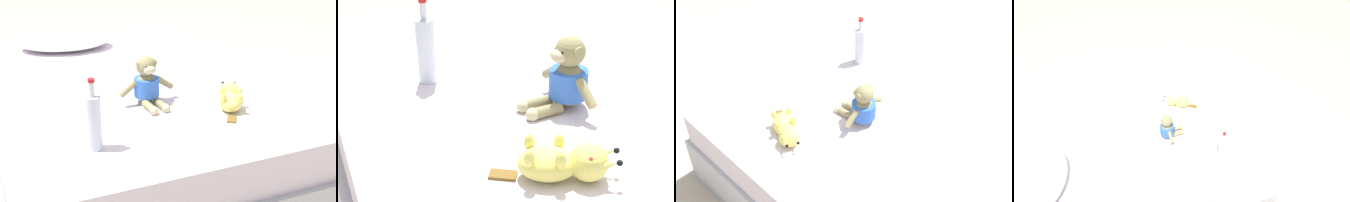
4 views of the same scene
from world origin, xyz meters
The scene contains 5 objects.
ground_plane centered at (0.00, 0.00, 0.00)m, with size 16.00×16.00×0.00m, color #B7A893.
bed centered at (0.00, 0.00, 0.24)m, with size 1.37×2.06×0.49m.
plush_monkey centered at (0.03, -0.32, 0.59)m, with size 0.29×0.23×0.24m.
plush_yellow_creature centered at (0.37, -0.51, 0.54)m, with size 0.20×0.32×0.10m.
glass_bottle centered at (-0.33, -0.67, 0.61)m, with size 0.06×0.06×0.30m.
Camera 2 is at (1.32, -1.06, 1.26)m, focal length 56.08 mm.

